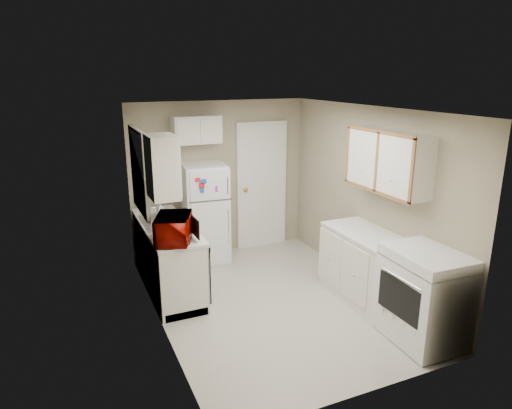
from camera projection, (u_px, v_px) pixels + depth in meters
name	position (u px, v px, depth m)	size (l,w,h in m)	color
floor	(272.00, 301.00, 5.79)	(3.80, 3.80, 0.00)	beige
ceiling	(274.00, 109.00, 5.13)	(3.80, 3.80, 0.00)	white
wall_left	(156.00, 226.00, 4.92)	(3.80, 3.80, 0.00)	gray
wall_right	(368.00, 199.00, 6.00)	(3.80, 3.80, 0.00)	gray
wall_back	(220.00, 179.00, 7.13)	(2.80, 2.80, 0.00)	gray
wall_front	(372.00, 272.00, 3.79)	(2.80, 2.80, 0.00)	gray
left_counter	(168.00, 257.00, 6.04)	(0.60, 1.80, 0.90)	silver
dishwasher	(202.00, 267.00, 5.61)	(0.03, 0.58, 0.72)	black
sink	(164.00, 224.00, 6.05)	(0.54, 0.74, 0.16)	gray
microwave	(174.00, 229.00, 5.28)	(0.31, 0.57, 0.38)	#840700
soap_bottle	(160.00, 208.00, 6.29)	(0.08, 0.08, 0.17)	silver
window_blinds	(140.00, 171.00, 5.75)	(0.10, 0.98, 1.08)	silver
upper_cabinet_left	(162.00, 167.00, 5.00)	(0.30, 0.45, 0.70)	silver
refrigerator	(205.00, 214.00, 6.84)	(0.62, 0.61, 1.51)	white
cabinet_over_fridge	(196.00, 130.00, 6.62)	(0.70, 0.30, 0.40)	silver
interior_door	(262.00, 186.00, 7.42)	(0.86, 0.06, 2.08)	white
right_counter	(385.00, 279.00, 5.39)	(0.60, 2.00, 0.90)	silver
stove	(425.00, 296.00, 4.84)	(0.69, 0.85, 1.03)	white
upper_cabinet_right	(388.00, 161.00, 5.34)	(0.30, 1.20, 0.70)	silver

